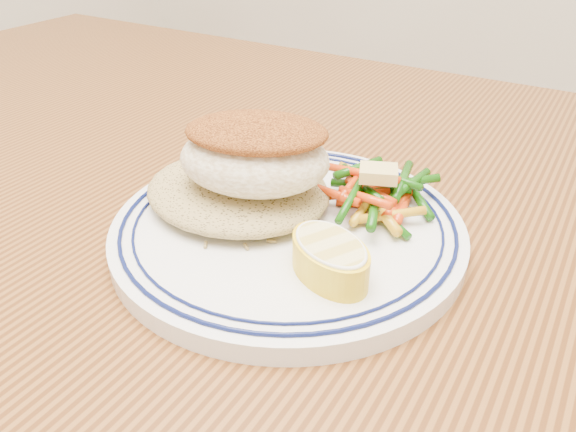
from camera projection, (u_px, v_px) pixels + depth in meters
The scene contains 7 objects.
dining_table at pixel (263, 292), 0.53m from camera, with size 1.50×0.90×0.75m.
plate at pixel (288, 228), 0.43m from camera, with size 0.27×0.27×0.02m.
rice_pilaf at pixel (238, 187), 0.44m from camera, with size 0.15×0.13×0.03m, color #98824C.
fish_fillet at pixel (255, 153), 0.41m from camera, with size 0.13×0.11×0.06m.
vegetable_pile at pixel (377, 193), 0.44m from camera, with size 0.10×0.11×0.03m.
butter_pat at pixel (378, 173), 0.42m from camera, with size 0.03×0.02×0.01m, color #D9BF6A.
lemon_wedge at pixel (330, 257), 0.36m from camera, with size 0.08×0.08×0.03m.
Camera 1 is at (0.23, -0.34, 0.99)m, focal length 35.00 mm.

